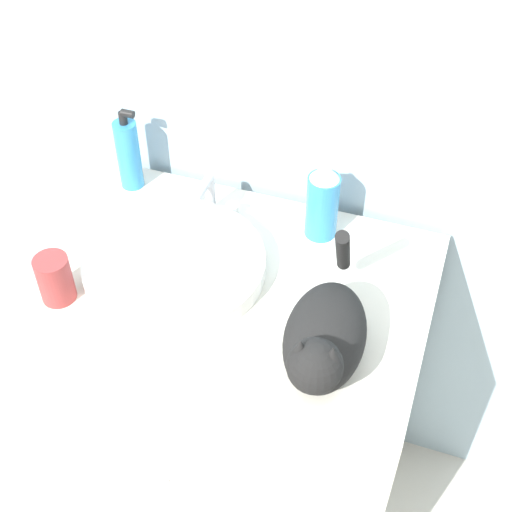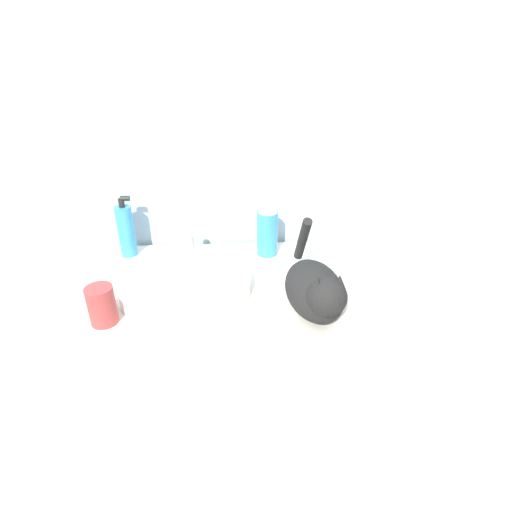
{
  "view_description": "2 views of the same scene",
  "coord_description": "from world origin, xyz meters",
  "views": [
    {
      "loc": [
        0.38,
        -0.7,
        2.03
      ],
      "look_at": [
        0.04,
        0.28,
        1.01
      ],
      "focal_mm": 50.0,
      "sensor_mm": 36.0,
      "label": 1
    },
    {
      "loc": [
        0.02,
        -0.77,
        1.57
      ],
      "look_at": [
        0.07,
        0.24,
        1.04
      ],
      "focal_mm": 28.0,
      "sensor_mm": 36.0,
      "label": 2
    }
  ],
  "objects": [
    {
      "name": "vanity_cabinet",
      "position": [
        0.0,
        0.29,
        0.46
      ],
      "size": [
        0.82,
        0.6,
        0.91
      ],
      "color": "silver",
      "rests_on": "ground_plane"
    },
    {
      "name": "cup",
      "position": [
        -0.34,
        0.12,
        0.97
      ],
      "size": [
        0.07,
        0.07,
        0.11
      ],
      "color": "#9E3838",
      "rests_on": "vanity_cabinet"
    },
    {
      "name": "wall_back",
      "position": [
        0.0,
        0.63,
        1.25
      ],
      "size": [
        6.0,
        0.05,
        2.5
      ],
      "color": "#9EB7C6",
      "rests_on": "ground_plane"
    },
    {
      "name": "faucet",
      "position": [
        -0.14,
        0.47,
        0.96
      ],
      "size": [
        0.14,
        0.1,
        0.11
      ],
      "color": "silver",
      "rests_on": "vanity_cabinet"
    },
    {
      "name": "soap_bottle",
      "position": [
        -0.36,
        0.51,
        1.01
      ],
      "size": [
        0.06,
        0.06,
        0.22
      ],
      "color": "#338CCC",
      "rests_on": "vanity_cabinet"
    },
    {
      "name": "cat",
      "position": [
        0.23,
        0.13,
        0.99
      ],
      "size": [
        0.17,
        0.38,
        0.23
      ],
      "rotation": [
        0.0,
        0.0,
        -1.5
      ],
      "color": "black",
      "rests_on": "vanity_cabinet"
    },
    {
      "name": "spray_bottle",
      "position": [
        0.12,
        0.49,
        1.01
      ],
      "size": [
        0.07,
        0.07,
        0.19
      ],
      "color": "#338CCC",
      "rests_on": "vanity_cabinet"
    },
    {
      "name": "sink_basin",
      "position": [
        -0.14,
        0.27,
        0.93
      ],
      "size": [
        0.4,
        0.4,
        0.04
      ],
      "color": "white",
      "rests_on": "vanity_cabinet"
    }
  ]
}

